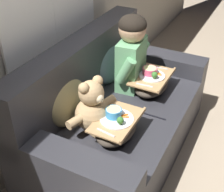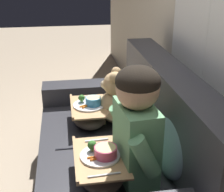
# 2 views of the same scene
# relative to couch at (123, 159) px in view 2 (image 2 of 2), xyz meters

# --- Properties ---
(wall_back_with_window) EXTENTS (8.00, 0.08, 2.60)m
(wall_back_with_window) POSITION_rel_couch_xyz_m (0.00, 0.56, 0.97)
(wall_back_with_window) COLOR beige
(wall_back_with_window) RESTS_ON ground_plane
(couch) EXTENTS (1.80, 0.99, 0.98)m
(couch) POSITION_rel_couch_xyz_m (0.00, 0.00, 0.00)
(couch) COLOR #2D2D33
(couch) RESTS_ON ground_plane
(throw_pillow_behind_child) EXTENTS (0.43, 0.21, 0.45)m
(throw_pillow_behind_child) POSITION_rel_couch_xyz_m (0.34, 0.23, 0.32)
(throw_pillow_behind_child) COLOR slate
(throw_pillow_behind_child) RESTS_ON couch
(throw_pillow_behind_teddy) EXTENTS (0.45, 0.21, 0.46)m
(throw_pillow_behind_teddy) POSITION_rel_couch_xyz_m (-0.34, 0.23, 0.32)
(throw_pillow_behind_teddy) COLOR tan
(throw_pillow_behind_teddy) RESTS_ON couch
(child_figure) EXTENTS (0.48, 0.24, 0.66)m
(child_figure) POSITION_rel_couch_xyz_m (0.34, 0.00, 0.48)
(child_figure) COLOR #66A370
(child_figure) RESTS_ON couch
(teddy_bear) EXTENTS (0.45, 0.33, 0.42)m
(teddy_bear) POSITION_rel_couch_xyz_m (-0.34, -0.00, 0.30)
(teddy_bear) COLOR tan
(teddy_bear) RESTS_ON couch
(lap_tray_child) EXTENTS (0.44, 0.29, 0.22)m
(lap_tray_child) POSITION_rel_couch_xyz_m (0.34, -0.20, 0.20)
(lap_tray_child) COLOR #473D33
(lap_tray_child) RESTS_ON child_figure
(lap_tray_teddy) EXTENTS (0.42, 0.27, 0.22)m
(lap_tray_teddy) POSITION_rel_couch_xyz_m (-0.34, -0.20, 0.20)
(lap_tray_teddy) COLOR #473D33
(lap_tray_teddy) RESTS_ON teddy_bear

